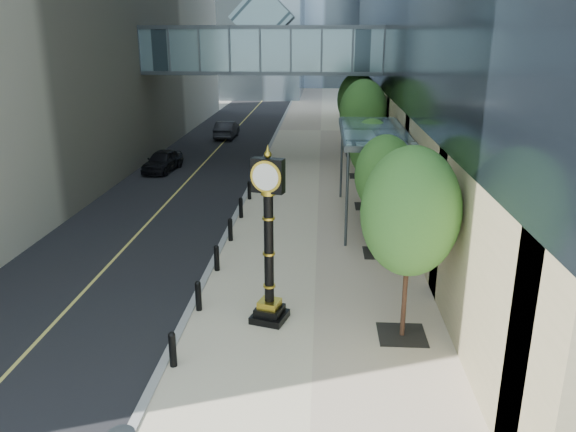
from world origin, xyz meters
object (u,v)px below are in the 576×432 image
(car_near, at_px, (163,161))
(pedestrian, at_px, (389,229))
(car_far, at_px, (227,129))
(street_clock, at_px, (269,250))

(car_near, bearing_deg, pedestrian, -38.19)
(pedestrian, distance_m, car_near, 18.60)
(pedestrian, xyz_separation_m, car_far, (-11.00, 25.72, -0.14))
(street_clock, relative_size, car_near, 1.32)
(street_clock, distance_m, car_far, 32.88)
(street_clock, height_order, car_far, street_clock)
(pedestrian, bearing_deg, street_clock, 74.19)
(street_clock, distance_m, pedestrian, 7.89)
(car_far, bearing_deg, pedestrian, 114.08)
(street_clock, xyz_separation_m, pedestrian, (4.32, 6.43, -1.48))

